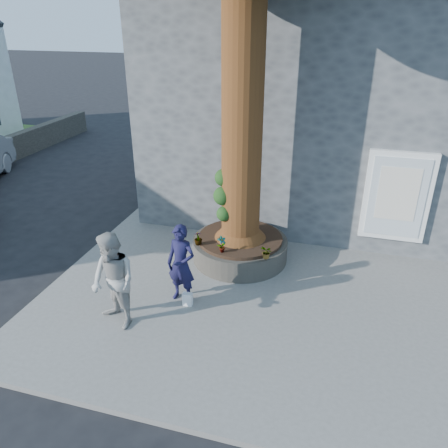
# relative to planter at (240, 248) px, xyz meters

# --- Properties ---
(ground) EXTENTS (120.00, 120.00, 0.00)m
(ground) POSITION_rel_planter_xyz_m (-0.80, -2.00, -0.41)
(ground) COLOR black
(ground) RESTS_ON ground
(pavement) EXTENTS (9.00, 8.00, 0.12)m
(pavement) POSITION_rel_planter_xyz_m (0.70, -1.00, -0.35)
(pavement) COLOR slate
(pavement) RESTS_ON ground
(yellow_line) EXTENTS (0.10, 30.00, 0.01)m
(yellow_line) POSITION_rel_planter_xyz_m (-3.85, -1.00, -0.41)
(yellow_line) COLOR yellow
(yellow_line) RESTS_ON ground
(stone_shop) EXTENTS (10.30, 8.30, 6.30)m
(stone_shop) POSITION_rel_planter_xyz_m (1.70, 5.20, 2.75)
(stone_shop) COLOR #4A4E4F
(stone_shop) RESTS_ON ground
(planter) EXTENTS (2.30, 2.30, 0.60)m
(planter) POSITION_rel_planter_xyz_m (0.00, 0.00, 0.00)
(planter) COLOR black
(planter) RESTS_ON pavement
(man) EXTENTS (0.68, 0.50, 1.71)m
(man) POSITION_rel_planter_xyz_m (-0.75, -1.99, 0.56)
(man) COLOR #131233
(man) RESTS_ON pavement
(woman) EXTENTS (1.18, 1.09, 1.94)m
(woman) POSITION_rel_planter_xyz_m (-1.67, -3.10, 0.68)
(woman) COLOR #A19E9A
(woman) RESTS_ON pavement
(shopping_bag) EXTENTS (0.20, 0.12, 0.28)m
(shopping_bag) POSITION_rel_planter_xyz_m (-0.58, -2.16, -0.15)
(shopping_bag) COLOR white
(shopping_bag) RESTS_ON pavement
(plant_a) EXTENTS (0.24, 0.25, 0.40)m
(plant_a) POSITION_rel_planter_xyz_m (-0.22, -0.85, 0.51)
(plant_a) COLOR gray
(plant_a) RESTS_ON planter
(plant_b) EXTENTS (0.31, 0.31, 0.42)m
(plant_b) POSITION_rel_planter_xyz_m (-0.47, 0.85, 0.52)
(plant_b) COLOR gray
(plant_b) RESTS_ON planter
(plant_c) EXTENTS (0.25, 0.25, 0.33)m
(plant_c) POSITION_rel_planter_xyz_m (-0.85, -0.65, 0.47)
(plant_c) COLOR gray
(plant_c) RESTS_ON planter
(plant_d) EXTENTS (0.35, 0.36, 0.30)m
(plant_d) POSITION_rel_planter_xyz_m (0.81, -0.85, 0.46)
(plant_d) COLOR gray
(plant_d) RESTS_ON planter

